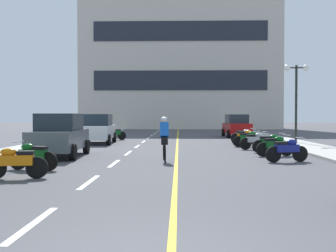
{
  "coord_description": "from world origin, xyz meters",
  "views": [
    {
      "loc": [
        0.34,
        -4.26,
        1.74
      ],
      "look_at": [
        -0.2,
        15.43,
        1.22
      ],
      "focal_mm": 42.45,
      "sensor_mm": 36.0,
      "label": 1
    }
  ],
  "objects_px": {
    "motorcycle_7": "(249,139)",
    "cyclist_rider": "(164,138)",
    "motorcycle_6": "(256,140)",
    "motorcycle_8": "(245,137)",
    "parked_car_near": "(60,135)",
    "street_lamp_mid": "(296,85)",
    "motorcycle_1": "(16,162)",
    "motorcycle_3": "(287,150)",
    "motorcycle_5": "(270,143)",
    "parked_car_mid": "(98,129)",
    "parked_car_far": "(237,126)",
    "motorcycle_9": "(244,135)",
    "motorcycle_2": "(33,155)",
    "motorcycle_4": "(275,145)",
    "motorcycle_10": "(114,133)"
  },
  "relations": [
    {
      "from": "parked_car_near",
      "to": "motorcycle_3",
      "type": "xyz_separation_m",
      "value": [
        9.04,
        -1.7,
        -0.44
      ]
    },
    {
      "from": "motorcycle_8",
      "to": "street_lamp_mid",
      "type": "bearing_deg",
      "value": 2.21
    },
    {
      "from": "motorcycle_6",
      "to": "cyclist_rider",
      "type": "relative_size",
      "value": 0.95
    },
    {
      "from": "motorcycle_2",
      "to": "cyclist_rider",
      "type": "relative_size",
      "value": 0.95
    },
    {
      "from": "parked_car_near",
      "to": "motorcycle_9",
      "type": "xyz_separation_m",
      "value": [
        9.17,
        8.98,
        -0.44
      ]
    },
    {
      "from": "motorcycle_1",
      "to": "motorcycle_7",
      "type": "xyz_separation_m",
      "value": [
        8.3,
        11.16,
        0.0
      ]
    },
    {
      "from": "parked_car_far",
      "to": "motorcycle_8",
      "type": "height_order",
      "value": "parked_car_far"
    },
    {
      "from": "parked_car_mid",
      "to": "parked_car_far",
      "type": "height_order",
      "value": "same"
    },
    {
      "from": "motorcycle_8",
      "to": "motorcycle_5",
      "type": "bearing_deg",
      "value": -87.25
    },
    {
      "from": "motorcycle_1",
      "to": "cyclist_rider",
      "type": "bearing_deg",
      "value": 47.34
    },
    {
      "from": "motorcycle_2",
      "to": "motorcycle_6",
      "type": "distance_m",
      "value": 11.63
    },
    {
      "from": "parked_car_mid",
      "to": "parked_car_far",
      "type": "bearing_deg",
      "value": 38.09
    },
    {
      "from": "parked_car_far",
      "to": "motorcycle_2",
      "type": "relative_size",
      "value": 2.53
    },
    {
      "from": "motorcycle_3",
      "to": "motorcycle_7",
      "type": "distance_m",
      "value": 7.03
    },
    {
      "from": "motorcycle_3",
      "to": "motorcycle_7",
      "type": "xyz_separation_m",
      "value": [
        -0.2,
        7.03,
        0.0
      ]
    },
    {
      "from": "street_lamp_mid",
      "to": "motorcycle_1",
      "type": "bearing_deg",
      "value": -130.77
    },
    {
      "from": "motorcycle_6",
      "to": "motorcycle_8",
      "type": "relative_size",
      "value": 1.02
    },
    {
      "from": "parked_car_far",
      "to": "motorcycle_2",
      "type": "distance_m",
      "value": 21.58
    },
    {
      "from": "parked_car_far",
      "to": "motorcycle_6",
      "type": "xyz_separation_m",
      "value": [
        -0.71,
        -11.6,
        -0.44
      ]
    },
    {
      "from": "parked_car_far",
      "to": "cyclist_rider",
      "type": "xyz_separation_m",
      "value": [
        -5.17,
        -16.96,
        -0.03
      ]
    },
    {
      "from": "motorcycle_3",
      "to": "motorcycle_6",
      "type": "relative_size",
      "value": 1.0
    },
    {
      "from": "parked_car_near",
      "to": "cyclist_rider",
      "type": "xyz_separation_m",
      "value": [
        4.46,
        -1.59,
        -0.03
      ]
    },
    {
      "from": "motorcycle_9",
      "to": "motorcycle_10",
      "type": "height_order",
      "value": "same"
    },
    {
      "from": "parked_car_far",
      "to": "motorcycle_4",
      "type": "relative_size",
      "value": 2.55
    },
    {
      "from": "motorcycle_2",
      "to": "cyclist_rider",
      "type": "height_order",
      "value": "cyclist_rider"
    },
    {
      "from": "motorcycle_7",
      "to": "motorcycle_9",
      "type": "relative_size",
      "value": 1.01
    },
    {
      "from": "motorcycle_10",
      "to": "parked_car_near",
      "type": "bearing_deg",
      "value": -92.21
    },
    {
      "from": "motorcycle_5",
      "to": "parked_car_mid",
      "type": "bearing_deg",
      "value": 147.96
    },
    {
      "from": "motorcycle_5",
      "to": "cyclist_rider",
      "type": "relative_size",
      "value": 0.96
    },
    {
      "from": "motorcycle_5",
      "to": "motorcycle_10",
      "type": "relative_size",
      "value": 1.03
    },
    {
      "from": "motorcycle_2",
      "to": "motorcycle_4",
      "type": "height_order",
      "value": "same"
    },
    {
      "from": "parked_car_near",
      "to": "motorcycle_7",
      "type": "relative_size",
      "value": 2.51
    },
    {
      "from": "motorcycle_5",
      "to": "motorcycle_6",
      "type": "bearing_deg",
      "value": 101.1
    },
    {
      "from": "motorcycle_7",
      "to": "cyclist_rider",
      "type": "distance_m",
      "value": 8.19
    },
    {
      "from": "motorcycle_2",
      "to": "motorcycle_3",
      "type": "bearing_deg",
      "value": 15.6
    },
    {
      "from": "parked_car_mid",
      "to": "motorcycle_8",
      "type": "distance_m",
      "value": 9.04
    },
    {
      "from": "motorcycle_8",
      "to": "cyclist_rider",
      "type": "xyz_separation_m",
      "value": [
        -4.55,
        -8.99,
        0.41
      ]
    },
    {
      "from": "parked_car_near",
      "to": "parked_car_far",
      "type": "distance_m",
      "value": 18.14
    },
    {
      "from": "motorcycle_5",
      "to": "motorcycle_6",
      "type": "height_order",
      "value": "same"
    },
    {
      "from": "street_lamp_mid",
      "to": "motorcycle_6",
      "type": "relative_size",
      "value": 2.79
    },
    {
      "from": "motorcycle_4",
      "to": "motorcycle_5",
      "type": "xyz_separation_m",
      "value": [
        0.17,
        1.6,
        0.0
      ]
    },
    {
      "from": "motorcycle_3",
      "to": "motorcycle_5",
      "type": "distance_m",
      "value": 3.72
    },
    {
      "from": "motorcycle_3",
      "to": "motorcycle_10",
      "type": "distance_m",
      "value": 15.56
    },
    {
      "from": "street_lamp_mid",
      "to": "motorcycle_8",
      "type": "xyz_separation_m",
      "value": [
        -3.05,
        -0.12,
        -3.1
      ]
    },
    {
      "from": "parked_car_mid",
      "to": "motorcycle_8",
      "type": "height_order",
      "value": "parked_car_mid"
    },
    {
      "from": "street_lamp_mid",
      "to": "motorcycle_2",
      "type": "bearing_deg",
      "value": -135.11
    },
    {
      "from": "cyclist_rider",
      "to": "motorcycle_10",
      "type": "bearing_deg",
      "value": 107.41
    },
    {
      "from": "parked_car_near",
      "to": "motorcycle_3",
      "type": "distance_m",
      "value": 9.21
    },
    {
      "from": "motorcycle_3",
      "to": "motorcycle_7",
      "type": "relative_size",
      "value": 0.98
    },
    {
      "from": "parked_car_mid",
      "to": "motorcycle_5",
      "type": "height_order",
      "value": "parked_car_mid"
    }
  ]
}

